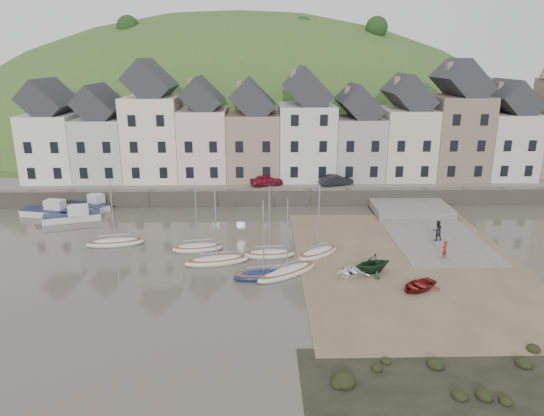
{
  "coord_description": "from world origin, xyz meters",
  "views": [
    {
      "loc": [
        -0.96,
        -37.02,
        16.13
      ],
      "look_at": [
        0.0,
        6.0,
        3.0
      ],
      "focal_mm": 33.07,
      "sensor_mm": 36.0,
      "label": 1
    }
  ],
  "objects_px": {
    "rowboat_white": "(351,271)",
    "rowboat_green": "(373,263)",
    "car_left": "(267,180)",
    "car_right": "(336,180)",
    "rowboat_red": "(418,285)",
    "sailboat_0": "(115,242)",
    "person_dark": "(437,230)",
    "person_red": "(445,249)"
  },
  "relations": [
    {
      "from": "sailboat_0",
      "to": "rowboat_white",
      "type": "height_order",
      "value": "sailboat_0"
    },
    {
      "from": "rowboat_white",
      "to": "car_right",
      "type": "xyz_separation_m",
      "value": [
        1.89,
        21.58,
        1.88
      ]
    },
    {
      "from": "rowboat_white",
      "to": "person_dark",
      "type": "bearing_deg",
      "value": 102.27
    },
    {
      "from": "rowboat_white",
      "to": "rowboat_green",
      "type": "distance_m",
      "value": 1.8
    },
    {
      "from": "rowboat_white",
      "to": "car_right",
      "type": "distance_m",
      "value": 21.74
    },
    {
      "from": "rowboat_white",
      "to": "person_red",
      "type": "height_order",
      "value": "person_red"
    },
    {
      "from": "rowboat_red",
      "to": "person_red",
      "type": "relative_size",
      "value": 2.05
    },
    {
      "from": "sailboat_0",
      "to": "rowboat_green",
      "type": "relative_size",
      "value": 2.13
    },
    {
      "from": "sailboat_0",
      "to": "rowboat_green",
      "type": "xyz_separation_m",
      "value": [
        21.51,
        -6.51,
        0.58
      ]
    },
    {
      "from": "person_dark",
      "to": "car_right",
      "type": "xyz_separation_m",
      "value": [
        -7.09,
        14.36,
        1.2
      ]
    },
    {
      "from": "person_red",
      "to": "person_dark",
      "type": "height_order",
      "value": "person_dark"
    },
    {
      "from": "rowboat_green",
      "to": "person_dark",
      "type": "relative_size",
      "value": 1.59
    },
    {
      "from": "rowboat_white",
      "to": "car_right",
      "type": "height_order",
      "value": "car_right"
    },
    {
      "from": "rowboat_green",
      "to": "rowboat_red",
      "type": "xyz_separation_m",
      "value": [
        2.65,
        -2.99,
        -0.46
      ]
    },
    {
      "from": "car_left",
      "to": "car_right",
      "type": "relative_size",
      "value": 0.97
    },
    {
      "from": "rowboat_green",
      "to": "rowboat_white",
      "type": "bearing_deg",
      "value": -96.61
    },
    {
      "from": "sailboat_0",
      "to": "person_dark",
      "type": "bearing_deg",
      "value": 0.57
    },
    {
      "from": "rowboat_red",
      "to": "car_left",
      "type": "relative_size",
      "value": 0.81
    },
    {
      "from": "car_right",
      "to": "person_red",
      "type": "bearing_deg",
      "value": 179.17
    },
    {
      "from": "person_dark",
      "to": "car_left",
      "type": "height_order",
      "value": "car_left"
    },
    {
      "from": "rowboat_green",
      "to": "person_dark",
      "type": "bearing_deg",
      "value": 112.5
    },
    {
      "from": "sailboat_0",
      "to": "person_dark",
      "type": "xyz_separation_m",
      "value": [
        28.81,
        0.29,
        0.79
      ]
    },
    {
      "from": "sailboat_0",
      "to": "car_right",
      "type": "distance_m",
      "value": 26.27
    },
    {
      "from": "rowboat_red",
      "to": "car_right",
      "type": "bearing_deg",
      "value": 151.87
    },
    {
      "from": "person_red",
      "to": "car_right",
      "type": "bearing_deg",
      "value": -105.61
    },
    {
      "from": "rowboat_white",
      "to": "person_dark",
      "type": "distance_m",
      "value": 11.54
    },
    {
      "from": "car_left",
      "to": "car_right",
      "type": "xyz_separation_m",
      "value": [
        8.09,
        0.0,
        -0.0
      ]
    },
    {
      "from": "rowboat_red",
      "to": "car_left",
      "type": "distance_m",
      "value": 26.41
    },
    {
      "from": "rowboat_white",
      "to": "rowboat_red",
      "type": "bearing_deg",
      "value": 32.79
    },
    {
      "from": "person_red",
      "to": "car_left",
      "type": "xyz_separation_m",
      "value": [
        -14.41,
        18.5,
        1.37
      ]
    },
    {
      "from": "rowboat_red",
      "to": "car_left",
      "type": "xyz_separation_m",
      "value": [
        -10.54,
        24.15,
        1.87
      ]
    },
    {
      "from": "rowboat_white",
      "to": "sailboat_0",
      "type": "bearing_deg",
      "value": -135.76
    },
    {
      "from": "car_right",
      "to": "car_left",
      "type": "bearing_deg",
      "value": 70.32
    },
    {
      "from": "rowboat_white",
      "to": "rowboat_green",
      "type": "xyz_separation_m",
      "value": [
        1.68,
        0.42,
        0.47
      ]
    },
    {
      "from": "rowboat_red",
      "to": "person_red",
      "type": "distance_m",
      "value": 6.87
    },
    {
      "from": "rowboat_red",
      "to": "car_left",
      "type": "bearing_deg",
      "value": 169.67
    },
    {
      "from": "rowboat_white",
      "to": "car_left",
      "type": "bearing_deg",
      "value": 169.53
    },
    {
      "from": "rowboat_white",
      "to": "person_dark",
      "type": "xyz_separation_m",
      "value": [
        8.98,
        7.22,
        0.68
      ]
    },
    {
      "from": "person_red",
      "to": "rowboat_green",
      "type": "bearing_deg",
      "value": -12.24
    },
    {
      "from": "rowboat_white",
      "to": "car_left",
      "type": "relative_size",
      "value": 0.78
    },
    {
      "from": "car_left",
      "to": "car_right",
      "type": "distance_m",
      "value": 8.09
    },
    {
      "from": "person_dark",
      "to": "car_right",
      "type": "height_order",
      "value": "car_right"
    }
  ]
}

